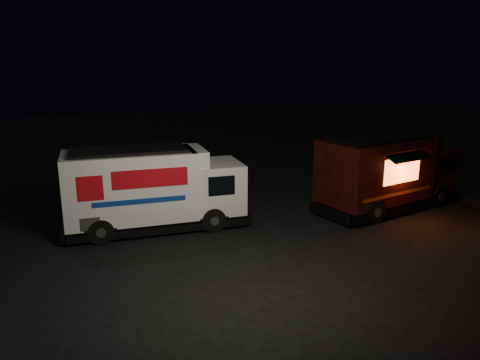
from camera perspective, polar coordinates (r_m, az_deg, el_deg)
ground at (r=15.70m, az=2.48°, el=-7.32°), size 80.00×80.00×0.00m
white_truck at (r=16.62m, az=-10.22°, el=-1.00°), size 6.61×2.84×2.91m
red_truck at (r=19.56m, az=17.77°, el=0.98°), size 6.69×3.35×2.98m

